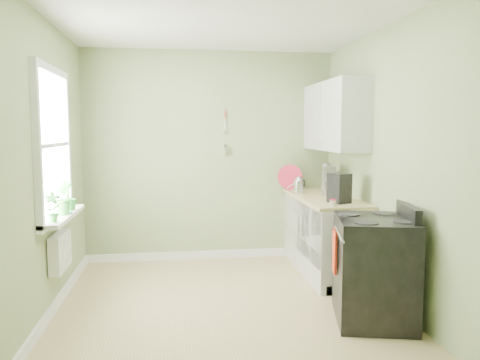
{
  "coord_description": "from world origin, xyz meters",
  "views": [
    {
      "loc": [
        -0.46,
        -4.26,
        1.69
      ],
      "look_at": [
        0.22,
        0.55,
        1.17
      ],
      "focal_mm": 35.0,
      "sensor_mm": 36.0,
      "label": 1
    }
  ],
  "objects": [
    {
      "name": "window",
      "position": [
        -1.58,
        0.3,
        1.55
      ],
      "size": [
        0.06,
        1.14,
        1.44
      ],
      "color": "white",
      "rests_on": "wall_left"
    },
    {
      "name": "coffee_maker",
      "position": [
        1.29,
        0.52,
        1.06
      ],
      "size": [
        0.24,
        0.25,
        0.32
      ],
      "color": "black",
      "rests_on": "countertop"
    },
    {
      "name": "stand_mixer",
      "position": [
        1.4,
        1.15,
        1.07
      ],
      "size": [
        0.26,
        0.35,
        0.38
      ],
      "color": "#B2B2B7",
      "rests_on": "countertop"
    },
    {
      "name": "wall_back",
      "position": [
        0.0,
        1.81,
        1.35
      ],
      "size": [
        3.2,
        0.02,
        2.7
      ],
      "primitive_type": "cube",
      "color": "#899A69",
      "rests_on": "floor"
    },
    {
      "name": "stove",
      "position": [
        1.28,
        -0.44,
        0.47
      ],
      "size": [
        0.82,
        0.88,
        1.05
      ],
      "color": "black",
      "rests_on": "floor"
    },
    {
      "name": "kettle",
      "position": [
        1.05,
        1.29,
        1.01
      ],
      "size": [
        0.21,
        0.12,
        0.21
      ],
      "color": "silver",
      "rests_on": "countertop"
    },
    {
      "name": "plant_c",
      "position": [
        -1.5,
        0.51,
        1.04
      ],
      "size": [
        0.19,
        0.19,
        0.27
      ],
      "primitive_type": "imported",
      "rotation": [
        0.0,
        0.0,
        4.41
      ],
      "color": "#297727",
      "rests_on": "window_sill"
    },
    {
      "name": "jar",
      "position": [
        1.15,
        0.3,
        0.95
      ],
      "size": [
        0.07,
        0.07,
        0.08
      ],
      "color": "#B8B298",
      "rests_on": "countertop"
    },
    {
      "name": "floor",
      "position": [
        0.0,
        0.0,
        -0.01
      ],
      "size": [
        3.2,
        3.6,
        0.02
      ],
      "primitive_type": "cube",
      "color": "tan",
      "rests_on": "ground"
    },
    {
      "name": "plant_a",
      "position": [
        -1.5,
        -0.12,
        1.03
      ],
      "size": [
        0.16,
        0.13,
        0.27
      ],
      "primitive_type": "imported",
      "rotation": [
        0.0,
        0.0,
        0.29
      ],
      "color": "#297727",
      "rests_on": "window_sill"
    },
    {
      "name": "countertop",
      "position": [
        1.29,
        1.0,
        0.89
      ],
      "size": [
        0.64,
        1.6,
        0.04
      ],
      "primitive_type": "cube",
      "color": "tan",
      "rests_on": "base_cabinets"
    },
    {
      "name": "ceiling",
      "position": [
        0.0,
        0.0,
        2.71
      ],
      "size": [
        3.2,
        3.6,
        0.02
      ],
      "primitive_type": "cube",
      "color": "white",
      "rests_on": "wall_back"
    },
    {
      "name": "radiator",
      "position": [
        -1.54,
        0.25,
        0.55
      ],
      "size": [
        0.12,
        0.5,
        0.35
      ],
      "primitive_type": "cube",
      "color": "white",
      "rests_on": "wall_left"
    },
    {
      "name": "window_sill",
      "position": [
        -1.51,
        0.3,
        0.88
      ],
      "size": [
        0.18,
        1.14,
        0.04
      ],
      "primitive_type": "cube",
      "color": "white",
      "rests_on": "wall_left"
    },
    {
      "name": "wall_right",
      "position": [
        1.61,
        0.0,
        1.35
      ],
      "size": [
        0.02,
        3.6,
        2.7
      ],
      "primitive_type": "cube",
      "color": "#899A69",
      "rests_on": "floor"
    },
    {
      "name": "plant_b",
      "position": [
        -1.5,
        0.26,
        1.06
      ],
      "size": [
        0.2,
        0.22,
        0.32
      ],
      "primitive_type": "imported",
      "rotation": [
        0.0,
        0.0,
        1.93
      ],
      "color": "#297727",
      "rests_on": "window_sill"
    },
    {
      "name": "base_cabinets",
      "position": [
        1.3,
        1.0,
        0.43
      ],
      "size": [
        0.6,
        1.6,
        0.87
      ],
      "primitive_type": "cube",
      "color": "silver",
      "rests_on": "floor"
    },
    {
      "name": "wall_utensils",
      "position": [
        0.2,
        1.78,
        1.56
      ],
      "size": [
        0.02,
        0.14,
        0.58
      ],
      "color": "tan",
      "rests_on": "wall_back"
    },
    {
      "name": "upper_cabinets",
      "position": [
        1.43,
        1.1,
        1.85
      ],
      "size": [
        0.35,
        1.4,
        0.8
      ],
      "primitive_type": "cube",
      "color": "silver",
      "rests_on": "wall_right"
    },
    {
      "name": "red_tray",
      "position": [
        1.05,
        1.72,
        1.07
      ],
      "size": [
        0.33,
        0.18,
        0.33
      ],
      "primitive_type": "cylinder",
      "rotation": [
        1.45,
        0.0,
        -0.39
      ],
      "color": "#AD213B",
      "rests_on": "countertop"
    },
    {
      "name": "wall_left",
      "position": [
        -1.61,
        0.0,
        1.35
      ],
      "size": [
        0.02,
        3.6,
        2.7
      ],
      "primitive_type": "cube",
      "color": "#899A69",
      "rests_on": "floor"
    }
  ]
}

